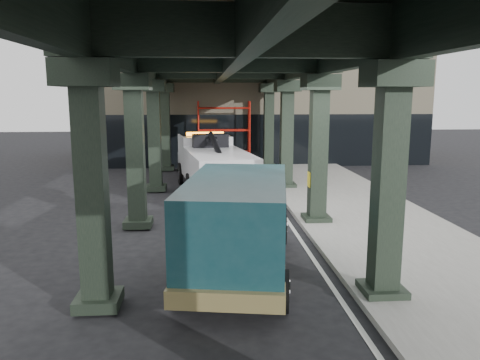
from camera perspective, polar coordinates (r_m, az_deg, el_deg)
name	(u,v)px	position (r m, az deg, el deg)	size (l,w,h in m)	color
ground	(246,244)	(13.97, 0.69, -7.80)	(90.00, 90.00, 0.00)	black
sidewalk	(370,221)	(16.80, 15.59, -4.79)	(5.00, 40.00, 0.15)	gray
lane_stripe	(290,224)	(16.09, 6.12, -5.39)	(0.12, 38.00, 0.01)	silver
viaduct	(228,59)	(15.29, -1.50, 14.50)	(7.40, 32.00, 6.40)	black
building	(249,100)	(33.38, 1.08, 9.71)	(22.00, 10.00, 8.00)	#C6B793
scaffolding	(224,133)	(27.98, -1.98, 5.72)	(3.08, 0.88, 4.00)	red
tow_truck	(212,163)	(20.95, -3.44, 2.04)	(3.52, 8.58, 2.74)	black
towed_van	(238,223)	(11.30, -0.21, -5.21)	(3.25, 6.32, 2.45)	#10353C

